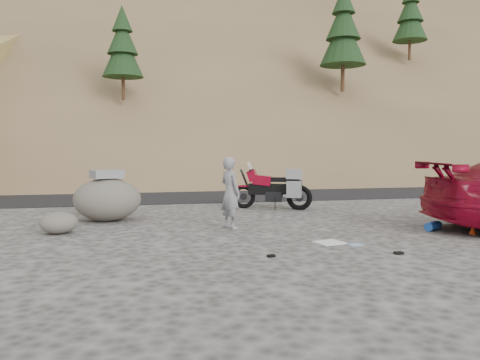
% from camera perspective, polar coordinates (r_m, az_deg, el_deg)
% --- Properties ---
extents(ground, '(140.00, 140.00, 0.00)m').
position_cam_1_polar(ground, '(10.55, 6.14, -6.22)').
color(ground, '#3B3937').
rests_on(ground, ground).
extents(road, '(120.00, 7.00, 0.05)m').
position_cam_1_polar(road, '(19.23, -2.30, -1.60)').
color(road, black).
rests_on(road, ground).
extents(hillside, '(120.00, 73.00, 46.72)m').
position_cam_1_polar(hillside, '(51.66, -8.63, 14.18)').
color(hillside, brown).
rests_on(hillside, ground).
extents(motorcycle, '(2.31, 1.24, 1.46)m').
position_cam_1_polar(motorcycle, '(14.16, 4.32, -1.07)').
color(motorcycle, black).
rests_on(motorcycle, ground).
extents(man, '(0.62, 0.71, 1.65)m').
position_cam_1_polar(man, '(10.87, -1.19, -5.89)').
color(man, gray).
rests_on(man, ground).
extents(boulder, '(1.91, 1.71, 1.27)m').
position_cam_1_polar(boulder, '(12.33, -15.87, -2.24)').
color(boulder, '#5A544D').
rests_on(boulder, ground).
extents(small_rock, '(0.98, 0.93, 0.48)m').
position_cam_1_polar(small_rock, '(10.88, -21.23, -4.87)').
color(small_rock, '#5A544D').
rests_on(small_rock, ground).
extents(gear_white_cloth, '(0.61, 0.57, 0.02)m').
position_cam_1_polar(gear_white_cloth, '(9.38, 10.85, -7.48)').
color(gear_white_cloth, white).
rests_on(gear_white_cloth, ground).
extents(gear_blue_mat, '(0.52, 0.42, 0.20)m').
position_cam_1_polar(gear_blue_mat, '(11.43, 22.49, -5.20)').
color(gear_blue_mat, '#1C4DAA').
rests_on(gear_blue_mat, ground).
extents(gear_funnel, '(0.19, 0.19, 0.19)m').
position_cam_1_polar(gear_funnel, '(11.25, 26.50, -5.47)').
color(gear_funnel, red).
rests_on(gear_funnel, ground).
extents(gear_glove_a, '(0.15, 0.11, 0.04)m').
position_cam_1_polar(gear_glove_a, '(8.72, 18.78, -8.42)').
color(gear_glove_a, black).
rests_on(gear_glove_a, ground).
extents(gear_glove_b, '(0.15, 0.13, 0.04)m').
position_cam_1_polar(gear_glove_b, '(8.08, 3.82, -9.20)').
color(gear_glove_b, black).
rests_on(gear_glove_b, ground).
extents(gear_blue_cloth, '(0.31, 0.26, 0.01)m').
position_cam_1_polar(gear_blue_cloth, '(9.29, 13.92, -7.67)').
color(gear_blue_cloth, '#86ADCF').
rests_on(gear_blue_cloth, ground).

